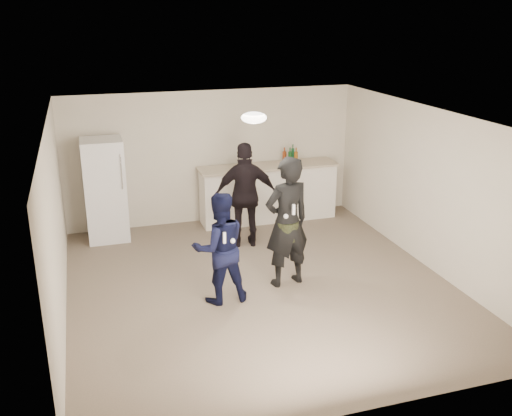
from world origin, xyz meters
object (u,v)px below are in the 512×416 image
object	(u,v)px
counter	(268,194)
man	(220,248)
fridge	(105,190)
woman	(287,222)
spectator	(246,195)
shaker	(249,164)

from	to	relation	value
counter	man	distance (m)	3.39
fridge	man	distance (m)	3.17
woman	counter	bearing A→B (deg)	-114.18
counter	fridge	world-z (taller)	fridge
counter	spectator	bearing A→B (deg)	-124.75
counter	spectator	xyz separation A→B (m)	(-0.77, -1.11, 0.38)
shaker	woman	bearing A→B (deg)	-94.23
shaker	woman	distance (m)	2.58
fridge	spectator	distance (m)	2.49
counter	woman	size ratio (longest dim) A/B	1.33
woman	man	bearing A→B (deg)	0.48
counter	fridge	xyz separation A→B (m)	(-3.03, -0.07, 0.38)
man	spectator	bearing A→B (deg)	-118.33
man	fridge	bearing A→B (deg)	-66.56
fridge	woman	distance (m)	3.58
fridge	shaker	size ratio (longest dim) A/B	10.59
fridge	spectator	size ratio (longest dim) A/B	0.99
fridge	man	world-z (taller)	fridge
man	spectator	world-z (taller)	spectator
fridge	spectator	xyz separation A→B (m)	(2.26, -1.04, 0.01)
woman	spectator	distance (m)	1.61
counter	fridge	bearing A→B (deg)	-178.68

